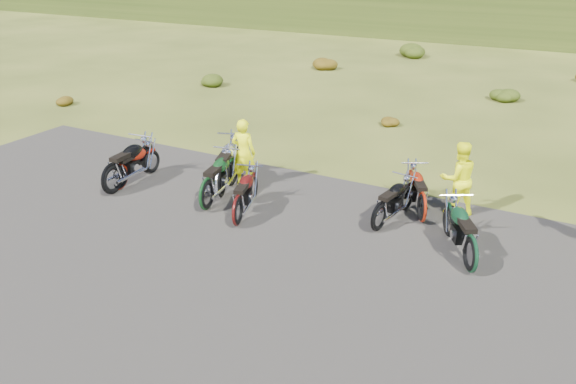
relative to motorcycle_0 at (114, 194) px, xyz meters
The scene contains 19 objects.
ground 4.42m from the motorcycle_0, ahead, with size 300.00×300.00×0.00m, color #3A4316.
gravel_pad 5.08m from the motorcycle_0, 30.28° to the right, with size 20.00×12.00×0.04m, color black.
hill_slope 49.63m from the motorcycle_0, 84.93° to the left, with size 300.00×46.00×3.00m, color #2D4115, non-canonical shape.
shrub_0 9.36m from the motorcycle_0, 144.46° to the left, with size 0.77×0.77×0.45m, color #5E370B.
shrub_1 11.73m from the motorcycle_0, 113.69° to the left, with size 1.03×1.03×0.61m, color #26380E.
shrub_2 16.14m from the motorcycle_0, 96.45° to the left, with size 1.30×1.30×0.77m, color #5E370B.
shrub_3 21.37m from the motorcycle_0, 87.08° to the left, with size 1.56×1.56×0.92m, color #26380E.
shrub_4 9.52m from the motorcycle_0, 65.22° to the left, with size 0.77×0.77×0.45m, color #5E370B.
shrub_5 15.55m from the motorcycle_0, 63.70° to the left, with size 1.03×1.03×0.61m, color #26380E.
motorcycle_0 is the anchor object (origin of this frame).
motorcycle_1 0.25m from the motorcycle_0, 99.04° to the left, with size 1.89×0.63×0.99m, color maroon, non-canonical shape.
motorcycle_2 2.55m from the motorcycle_0, ahead, with size 2.13×0.71×1.12m, color #0E3314, non-canonical shape.
motorcycle_3 2.64m from the motorcycle_0, 22.29° to the left, with size 2.35×0.78×1.23m, color silver, non-canonical shape.
motorcycle_4 3.57m from the motorcycle_0, ahead, with size 1.92×0.64×1.01m, color #410C0A, non-canonical shape.
motorcycle_5 6.44m from the motorcycle_0, 10.57° to the left, with size 1.86×0.62×0.97m, color black, non-canonical shape.
motorcycle_6 7.30m from the motorcycle_0, 16.23° to the left, with size 1.89×0.63×0.99m, color maroon, non-canonical shape.
motorcycle_7 8.36m from the motorcycle_0, ahead, with size 2.03×0.68×1.06m, color black, non-canonical shape.
person_middle 3.30m from the motorcycle_0, 38.12° to the left, with size 0.62×0.41×1.71m, color #F8FF0D.
person_right_a 8.09m from the motorcycle_0, 20.24° to the left, with size 0.82×0.64×1.68m, color #F8FF0D.
Camera 1 is at (5.22, -8.46, 5.54)m, focal length 35.00 mm.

